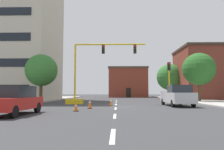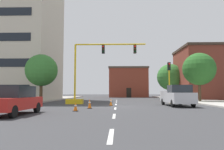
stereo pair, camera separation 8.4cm
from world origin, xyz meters
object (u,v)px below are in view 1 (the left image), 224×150
object	(u,v)px
sedan_red_near_left	(14,100)
traffic_cone_roadside_c	(76,107)
traffic_light_pole_right	(169,73)
traffic_cone_roadside_a	(111,102)
tree_left_near	(41,70)
traffic_signal_gantry	(85,84)
tree_right_mid	(199,69)
tree_right_far	(170,77)
traffic_cone_roadside_b	(90,104)
pickup_truck_silver	(177,96)

from	to	relation	value
sedan_red_near_left	traffic_cone_roadside_c	size ratio (longest dim) A/B	7.46
traffic_light_pole_right	traffic_cone_roadside_a	size ratio (longest dim) A/B	6.89
traffic_cone_roadside_c	traffic_cone_roadside_a	bearing A→B (deg)	67.91
traffic_light_pole_right	tree_left_near	xyz separation A→B (m)	(-14.91, -0.42, 0.33)
traffic_signal_gantry	tree_left_near	xyz separation A→B (m)	(-5.20, 0.62, 1.62)
traffic_signal_gantry	traffic_light_pole_right	xyz separation A→B (m)	(9.71, 1.04, 1.29)
traffic_signal_gantry	traffic_light_pole_right	size ratio (longest dim) A/B	1.85
traffic_signal_gantry	tree_right_mid	bearing A→B (deg)	18.28
traffic_cone_roadside_a	traffic_cone_roadside_c	size ratio (longest dim) A/B	1.14
tree_right_far	traffic_cone_roadside_b	world-z (taller)	tree_right_far
tree_right_far	traffic_cone_roadside_a	xyz separation A→B (m)	(-10.52, -19.95, -3.73)
traffic_light_pole_right	traffic_signal_gantry	bearing A→B (deg)	-173.87
traffic_cone_roadside_a	traffic_cone_roadside_b	size ratio (longest dim) A/B	0.90
traffic_cone_roadside_b	traffic_cone_roadside_c	distance (m)	2.56
traffic_light_pole_right	traffic_cone_roadside_c	bearing A→B (deg)	-131.93
tree_right_far	traffic_cone_roadside_a	world-z (taller)	tree_right_far
traffic_signal_gantry	traffic_light_pole_right	bearing A→B (deg)	6.13
traffic_light_pole_right	pickup_truck_silver	distance (m)	5.03
traffic_light_pole_right	traffic_cone_roadside_a	world-z (taller)	traffic_light_pole_right
traffic_cone_roadside_a	traffic_cone_roadside_c	world-z (taller)	traffic_cone_roadside_a
traffic_signal_gantry	traffic_cone_roadside_c	world-z (taller)	traffic_signal_gantry
pickup_truck_silver	traffic_cone_roadside_c	distance (m)	10.40
tree_right_far	pickup_truck_silver	world-z (taller)	tree_right_far
traffic_light_pole_right	sedan_red_near_left	bearing A→B (deg)	-134.35
tree_right_mid	traffic_cone_roadside_a	size ratio (longest dim) A/B	9.39
traffic_light_pole_right	sedan_red_near_left	world-z (taller)	traffic_light_pole_right
tree_right_far	traffic_cone_roadside_c	distance (m)	28.96
traffic_cone_roadside_a	traffic_cone_roadside_b	distance (m)	3.65
traffic_signal_gantry	pickup_truck_silver	xyz separation A→B (m)	(9.40, -3.28, -1.26)
traffic_light_pole_right	pickup_truck_silver	bearing A→B (deg)	-94.16
tree_right_far	traffic_cone_roadside_a	bearing A→B (deg)	-117.80
traffic_light_pole_right	pickup_truck_silver	world-z (taller)	traffic_light_pole_right
traffic_cone_roadside_a	traffic_light_pole_right	bearing A→B (deg)	32.73
tree_right_mid	traffic_cone_roadside_a	bearing A→B (deg)	-145.05
traffic_signal_gantry	tree_right_far	xyz separation A→B (m)	(13.57, 16.71, 1.84)
sedan_red_near_left	tree_left_near	bearing A→B (deg)	102.42
traffic_cone_roadside_c	traffic_signal_gantry	bearing A→B (deg)	94.59
pickup_truck_silver	sedan_red_near_left	world-z (taller)	pickup_truck_silver
traffic_cone_roadside_b	sedan_red_near_left	bearing A→B (deg)	-128.33
sedan_red_near_left	traffic_cone_roadside_b	world-z (taller)	sedan_red_near_left
traffic_light_pole_right	tree_left_near	world-z (taller)	tree_left_near
traffic_signal_gantry	tree_right_far	world-z (taller)	traffic_signal_gantry
tree_right_mid	traffic_light_pole_right	bearing A→B (deg)	-142.19
tree_left_near	sedan_red_near_left	distance (m)	12.74
traffic_cone_roadside_c	sedan_red_near_left	bearing A→B (deg)	-142.32
sedan_red_near_left	traffic_cone_roadside_a	size ratio (longest dim) A/B	6.56
sedan_red_near_left	traffic_cone_roadside_b	distance (m)	6.37
tree_right_far	tree_left_near	size ratio (longest dim) A/B	1.14
traffic_cone_roadside_c	pickup_truck_silver	bearing A→B (deg)	33.26
traffic_signal_gantry	pickup_truck_silver	world-z (taller)	traffic_signal_gantry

